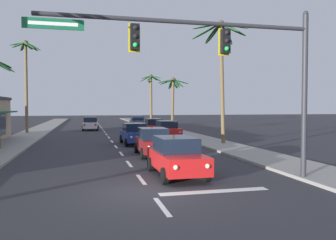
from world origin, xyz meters
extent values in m
plane|color=#2D2D33|center=(0.00, 0.00, 0.00)|extent=(220.00, 220.00, 0.00)
cube|color=gray|center=(7.80, 20.00, 0.07)|extent=(3.20, 110.00, 0.14)
cube|color=gray|center=(-7.80, 20.00, 0.07)|extent=(3.20, 110.00, 0.14)
cube|color=silver|center=(0.00, -2.00, 0.00)|extent=(0.16, 2.00, 0.01)
cube|color=silver|center=(0.00, 2.00, 0.00)|extent=(0.16, 2.00, 0.01)
cube|color=silver|center=(0.00, 6.00, 0.00)|extent=(0.16, 2.00, 0.01)
cube|color=silver|center=(0.00, 10.00, 0.00)|extent=(0.16, 2.00, 0.01)
cube|color=silver|center=(0.00, 14.00, 0.00)|extent=(0.16, 2.00, 0.01)
cube|color=silver|center=(0.00, 18.00, 0.00)|extent=(0.16, 2.00, 0.01)
cube|color=silver|center=(0.00, 22.00, 0.00)|extent=(0.16, 2.00, 0.01)
cube|color=silver|center=(0.00, 26.00, 0.00)|extent=(0.16, 2.00, 0.01)
cube|color=silver|center=(0.00, 30.00, 0.00)|extent=(0.16, 2.00, 0.01)
cube|color=silver|center=(0.00, 34.00, 0.00)|extent=(0.16, 2.00, 0.01)
cube|color=silver|center=(0.00, 38.00, 0.00)|extent=(0.16, 2.00, 0.01)
cube|color=silver|center=(0.00, 42.00, 0.00)|extent=(0.16, 2.00, 0.01)
cube|color=silver|center=(0.00, 45.99, 0.00)|extent=(0.16, 2.00, 0.01)
cube|color=silver|center=(0.00, 49.99, 0.00)|extent=(0.16, 2.00, 0.01)
cube|color=silver|center=(0.00, 53.99, 0.00)|extent=(0.16, 2.00, 0.01)
cube|color=silver|center=(0.00, 57.99, 0.00)|extent=(0.16, 2.00, 0.01)
cube|color=silver|center=(0.00, 61.99, 0.00)|extent=(0.16, 2.00, 0.01)
cube|color=silver|center=(0.00, 65.99, 0.00)|extent=(0.16, 2.00, 0.01)
cube|color=silver|center=(0.00, 69.99, 0.00)|extent=(0.16, 2.00, 0.01)
cube|color=silver|center=(2.20, -0.60, 0.00)|extent=(4.00, 0.44, 0.01)
cylinder|color=#2D2D33|center=(6.47, 0.42, 3.35)|extent=(0.22, 0.22, 6.70)
cylinder|color=#2D2D33|center=(1.27, 0.42, 6.12)|extent=(10.39, 0.16, 0.16)
sphere|color=#2D2D33|center=(6.47, 0.42, 6.76)|extent=(0.20, 0.20, 0.20)
cube|color=black|center=(3.00, 0.40, 5.48)|extent=(0.32, 0.26, 0.92)
sphere|color=black|center=(3.00, 0.26, 5.78)|extent=(0.17, 0.17, 0.17)
sphere|color=black|center=(3.00, 0.26, 5.48)|extent=(0.17, 0.17, 0.17)
sphere|color=#1EE54C|center=(3.00, 0.26, 5.18)|extent=(0.17, 0.17, 0.17)
cube|color=yellow|center=(3.00, 0.57, 5.48)|extent=(0.42, 0.03, 1.04)
cube|color=black|center=(-0.46, 0.40, 5.48)|extent=(0.32, 0.26, 0.92)
sphere|color=black|center=(-0.46, 0.26, 5.78)|extent=(0.17, 0.17, 0.17)
sphere|color=black|center=(-0.46, 0.26, 5.48)|extent=(0.17, 0.17, 0.17)
sphere|color=#1EE54C|center=(-0.46, 0.26, 5.18)|extent=(0.17, 0.17, 0.17)
cube|color=yellow|center=(-0.46, 0.57, 5.48)|extent=(0.42, 0.03, 1.04)
cube|color=#146038|center=(-3.23, 0.42, 5.80)|extent=(2.02, 0.05, 0.36)
cube|color=white|center=(-3.23, 0.39, 5.80)|extent=(1.62, 0.01, 0.12)
cube|color=red|center=(1.60, 2.37, 0.68)|extent=(1.79, 4.31, 0.72)
cube|color=black|center=(1.60, 2.52, 1.36)|extent=(1.62, 2.21, 0.64)
cylinder|color=black|center=(2.48, 0.96, 0.32)|extent=(0.23, 0.64, 0.64)
cylinder|color=black|center=(0.75, 0.94, 0.32)|extent=(0.23, 0.64, 0.64)
cylinder|color=black|center=(2.45, 3.80, 0.32)|extent=(0.23, 0.64, 0.64)
cylinder|color=black|center=(0.73, 3.78, 0.32)|extent=(0.23, 0.64, 0.64)
sphere|color=#F9EFC6|center=(2.24, 0.21, 0.76)|extent=(0.18, 0.18, 0.18)
sphere|color=#F9EFC6|center=(1.00, 0.20, 0.76)|extent=(0.18, 0.18, 0.18)
cube|color=red|center=(2.25, 4.54, 0.78)|extent=(0.24, 0.06, 0.20)
cube|color=red|center=(0.93, 4.53, 0.78)|extent=(0.24, 0.06, 0.20)
cube|color=maroon|center=(1.84, 8.85, 0.68)|extent=(1.82, 4.33, 0.72)
cube|color=black|center=(1.85, 9.00, 1.36)|extent=(1.63, 2.22, 0.64)
cylinder|color=black|center=(2.68, 7.42, 0.32)|extent=(0.23, 0.64, 0.64)
cylinder|color=black|center=(0.96, 7.44, 0.32)|extent=(0.23, 0.64, 0.64)
cylinder|color=black|center=(2.73, 10.25, 0.32)|extent=(0.23, 0.64, 0.64)
cylinder|color=black|center=(1.00, 10.28, 0.32)|extent=(0.23, 0.64, 0.64)
sphere|color=#F9EFC6|center=(2.43, 6.67, 0.76)|extent=(0.18, 0.18, 0.18)
sphere|color=#F9EFC6|center=(1.19, 6.69, 0.76)|extent=(0.18, 0.18, 0.18)
cube|color=red|center=(2.54, 11.00, 0.78)|extent=(0.24, 0.06, 0.20)
cube|color=red|center=(1.22, 11.02, 0.78)|extent=(0.24, 0.06, 0.20)
cube|color=navy|center=(1.59, 15.32, 0.68)|extent=(1.91, 4.36, 0.72)
cube|color=black|center=(1.58, 15.47, 1.36)|extent=(1.68, 2.26, 0.64)
cylinder|color=black|center=(2.50, 13.94, 0.32)|extent=(0.24, 0.65, 0.64)
cylinder|color=black|center=(0.78, 13.87, 0.32)|extent=(0.24, 0.65, 0.64)
cylinder|color=black|center=(2.40, 16.77, 0.32)|extent=(0.24, 0.65, 0.64)
cylinder|color=black|center=(0.68, 16.71, 0.32)|extent=(0.24, 0.65, 0.64)
sphere|color=#F9EFC6|center=(2.29, 13.18, 0.76)|extent=(0.18, 0.18, 0.18)
sphere|color=#F9EFC6|center=(1.05, 13.13, 0.76)|extent=(0.18, 0.18, 0.18)
cube|color=red|center=(2.17, 17.51, 0.78)|extent=(0.24, 0.07, 0.20)
cube|color=red|center=(0.85, 17.46, 0.78)|extent=(0.24, 0.07, 0.20)
cube|color=silver|center=(-1.55, 33.22, 0.68)|extent=(1.98, 4.39, 0.72)
cube|color=black|center=(-1.56, 33.07, 1.36)|extent=(1.71, 2.28, 0.64)
cylinder|color=black|center=(-2.34, 34.68, 0.32)|extent=(0.25, 0.65, 0.64)
cylinder|color=black|center=(-0.61, 34.59, 0.32)|extent=(0.25, 0.65, 0.64)
cylinder|color=black|center=(-2.48, 31.85, 0.32)|extent=(0.25, 0.65, 0.64)
cylinder|color=black|center=(-0.76, 31.76, 0.32)|extent=(0.25, 0.65, 0.64)
sphere|color=#B2B2AD|center=(-2.05, 35.42, 0.76)|extent=(0.18, 0.18, 0.18)
sphere|color=#B2B2AD|center=(-0.82, 35.35, 0.76)|extent=(0.18, 0.18, 0.18)
cube|color=red|center=(-2.32, 31.10, 0.78)|extent=(0.24, 0.07, 0.20)
cube|color=red|center=(-1.00, 31.03, 0.78)|extent=(0.24, 0.07, 0.20)
cube|color=red|center=(5.18, 19.32, 0.68)|extent=(1.84, 4.33, 0.72)
cube|color=black|center=(5.18, 19.47, 1.36)|extent=(1.64, 2.23, 0.64)
cylinder|color=black|center=(6.07, 17.92, 0.32)|extent=(0.23, 0.64, 0.64)
cylinder|color=black|center=(4.35, 17.88, 0.32)|extent=(0.23, 0.64, 0.64)
cylinder|color=black|center=(6.02, 20.75, 0.32)|extent=(0.23, 0.64, 0.64)
cylinder|color=black|center=(4.29, 20.72, 0.32)|extent=(0.23, 0.64, 0.64)
sphere|color=#B2B2AD|center=(5.84, 17.16, 0.76)|extent=(0.18, 0.18, 0.18)
sphere|color=#B2B2AD|center=(4.60, 17.14, 0.76)|extent=(0.18, 0.18, 0.18)
cube|color=red|center=(5.80, 21.49, 0.78)|extent=(0.24, 0.06, 0.20)
cube|color=red|center=(4.48, 21.47, 0.78)|extent=(0.24, 0.06, 0.20)
cube|color=red|center=(5.06, 25.08, 0.68)|extent=(1.92, 4.36, 0.72)
cube|color=black|center=(5.06, 25.23, 1.36)|extent=(1.68, 2.26, 0.64)
cylinder|color=black|center=(5.86, 23.63, 0.32)|extent=(0.24, 0.65, 0.64)
cylinder|color=black|center=(4.14, 23.70, 0.32)|extent=(0.24, 0.65, 0.64)
cylinder|color=black|center=(5.97, 26.47, 0.32)|extent=(0.24, 0.65, 0.64)
cylinder|color=black|center=(4.25, 26.53, 0.32)|extent=(0.24, 0.65, 0.64)
sphere|color=#B2B2AD|center=(5.59, 22.89, 0.76)|extent=(0.18, 0.18, 0.18)
sphere|color=#B2B2AD|center=(4.35, 22.94, 0.76)|extent=(0.18, 0.18, 0.18)
cube|color=red|center=(5.80, 27.22, 0.78)|extent=(0.24, 0.07, 0.20)
cube|color=red|center=(4.48, 27.27, 0.78)|extent=(0.24, 0.07, 0.20)
cube|color=#4C515B|center=(5.11, 37.72, 0.68)|extent=(1.83, 4.33, 0.72)
cube|color=black|center=(5.11, 37.87, 1.36)|extent=(1.64, 2.23, 0.64)
cylinder|color=black|center=(5.99, 36.31, 0.32)|extent=(0.23, 0.64, 0.64)
cylinder|color=black|center=(4.27, 36.28, 0.32)|extent=(0.23, 0.64, 0.64)
cylinder|color=black|center=(5.95, 39.15, 0.32)|extent=(0.23, 0.64, 0.64)
cylinder|color=black|center=(4.22, 39.12, 0.32)|extent=(0.23, 0.64, 0.64)
sphere|color=#B2B2AD|center=(5.76, 35.56, 0.76)|extent=(0.18, 0.18, 0.18)
sphere|color=#B2B2AD|center=(4.52, 35.54, 0.76)|extent=(0.18, 0.18, 0.18)
cube|color=red|center=(5.73, 39.89, 0.78)|extent=(0.24, 0.06, 0.20)
cube|color=red|center=(4.41, 39.87, 0.78)|extent=(0.24, 0.06, 0.20)
ellipsoid|color=#236028|center=(-7.57, 13.54, 5.76)|extent=(1.51, 0.50, 0.95)
ellipsoid|color=#236028|center=(-7.77, 14.10, 5.95)|extent=(1.34, 1.50, 0.59)
ellipsoid|color=#236028|center=(-7.96, 14.22, 5.96)|extent=(1.00, 1.65, 0.55)
ellipsoid|color=#236028|center=(-7.64, 13.18, 5.75)|extent=(1.50, 1.02, 0.96)
cylinder|color=brown|center=(-8.51, 28.87, 4.97)|extent=(0.32, 0.31, 9.95)
ellipsoid|color=#2D702D|center=(-7.74, 29.04, 9.67)|extent=(1.69, 0.73, 0.89)
ellipsoid|color=#2D702D|center=(-7.94, 29.42, 9.67)|extent=(1.46, 1.43, 0.87)
ellipsoid|color=#2D702D|center=(-8.28, 29.68, 9.79)|extent=(0.87, 1.76, 0.65)
ellipsoid|color=#2D702D|center=(-8.88, 29.58, 9.68)|extent=(1.11, 1.65, 0.87)
ellipsoid|color=#2D702D|center=(-9.28, 29.23, 9.79)|extent=(1.73, 1.08, 0.64)
ellipsoid|color=#2D702D|center=(-9.29, 28.54, 9.80)|extent=(1.74, 1.05, 0.62)
ellipsoid|color=#2D702D|center=(-8.95, 28.20, 9.71)|extent=(1.25, 1.62, 0.80)
ellipsoid|color=#2D702D|center=(-8.30, 28.06, 9.80)|extent=(0.83, 1.76, 0.63)
ellipsoid|color=#2D702D|center=(-7.99, 28.30, 9.64)|extent=(1.38, 1.47, 0.93)
sphere|color=#4C4223|center=(-8.51, 28.87, 10.00)|extent=(0.60, 0.60, 0.60)
cylinder|color=brown|center=(8.24, 13.49, 4.68)|extent=(0.59, 0.30, 9.37)
ellipsoid|color=#236028|center=(9.30, 13.76, 9.10)|extent=(2.54, 0.95, 0.88)
ellipsoid|color=#236028|center=(8.91, 14.25, 8.81)|extent=(1.95, 1.86, 1.43)
ellipsoid|color=#236028|center=(7.87, 14.61, 8.86)|extent=(0.85, 2.38, 1.33)
ellipsoid|color=#236028|center=(7.15, 14.19, 8.94)|extent=(2.18, 1.76, 1.18)
ellipsoid|color=#236028|center=(6.86, 13.27, 9.14)|extent=(2.56, 0.83, 0.79)
ellipsoid|color=#236028|center=(7.02, 12.83, 9.21)|extent=(2.39, 1.67, 0.66)
ellipsoid|color=#236028|center=(8.32, 12.34, 8.92)|extent=(0.87, 2.43, 1.22)
ellipsoid|color=#236028|center=(8.78, 12.46, 9.08)|extent=(1.72, 2.31, 0.90)
sphere|color=#4C4223|center=(8.09, 13.49, 9.42)|extent=(0.60, 0.60, 0.60)
cylinder|color=brown|center=(7.93, 28.03, 3.06)|extent=(0.42, 0.30, 6.12)
ellipsoid|color=#1E5123|center=(8.92, 27.92, 5.97)|extent=(1.94, 0.62, 0.63)
ellipsoid|color=#1E5123|center=(8.43, 28.75, 5.74)|extent=(1.25, 1.70, 1.08)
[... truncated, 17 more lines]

